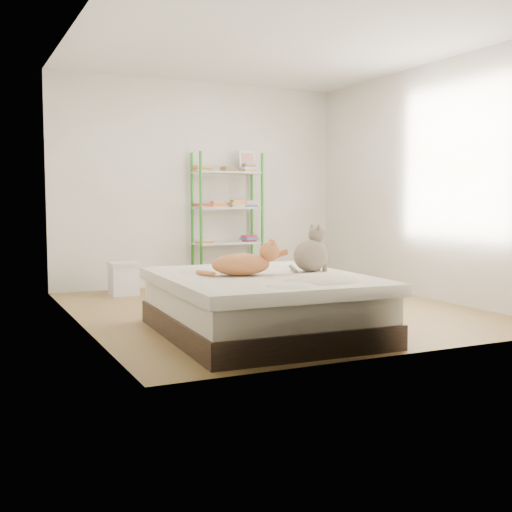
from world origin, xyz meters
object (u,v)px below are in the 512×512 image
grey_cat (311,249)px  shelf_unit (228,218)px  bed (261,305)px  orange_cat (241,262)px  cardboard_box (300,278)px  white_bin (124,278)px

grey_cat → shelf_unit: 2.95m
bed → orange_cat: 0.40m
cardboard_box → white_bin: size_ratio=1.22×
orange_cat → grey_cat: 0.65m
orange_cat → shelf_unit: size_ratio=0.32×
bed → orange_cat: bearing=176.1°
grey_cat → white_bin: (-0.97, 2.64, -0.49)m
cardboard_box → white_bin: (-2.00, 0.61, 0.03)m
bed → shelf_unit: (0.94, 2.93, 0.62)m
bed → cardboard_box: (1.52, 2.04, -0.08)m
shelf_unit → bed: bearing=-107.8°
bed → orange_cat: (-0.17, 0.02, 0.36)m
bed → grey_cat: (0.48, 0.02, 0.44)m
shelf_unit → cardboard_box: shelf_unit is taller
orange_cat → white_bin: orange_cat is taller
bed → shelf_unit: size_ratio=1.15×
orange_cat → cardboard_box: bearing=63.0°
cardboard_box → white_bin: 2.09m
orange_cat → cardboard_box: 2.67m
white_bin → bed: bearing=-79.6°
orange_cat → cardboard_box: size_ratio=1.19×
bed → cardboard_box: size_ratio=4.23×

